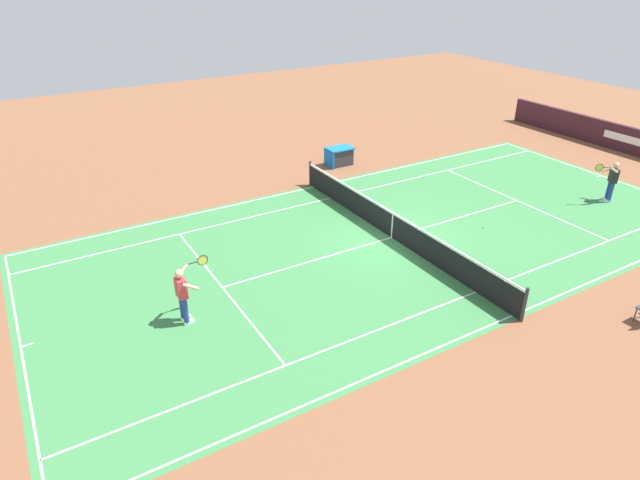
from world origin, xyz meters
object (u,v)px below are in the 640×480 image
tennis_ball (484,227)px  equipment_cart_tarped (339,156)px  tennis_net (393,225)px  tennis_player_near (183,293)px  tennis_player_far (612,180)px

tennis_ball → equipment_cart_tarped: (0.93, -8.40, 0.40)m
tennis_net → equipment_cart_tarped: 7.69m
tennis_player_near → equipment_cart_tarped: (-10.32, -8.40, -0.49)m
tennis_net → tennis_ball: (-3.38, 1.11, -0.46)m
equipment_cart_tarped → tennis_player_far: bearing=127.6°
tennis_player_near → tennis_ball: bearing=180.0°
tennis_net → tennis_player_far: 9.70m
tennis_net → tennis_player_far: tennis_player_far is taller
equipment_cart_tarped → tennis_net: bearing=71.5°
tennis_player_near → equipment_cart_tarped: size_ratio=1.36×
tennis_ball → equipment_cart_tarped: size_ratio=0.05×
tennis_ball → tennis_player_near: bearing=-0.0°
tennis_player_far → equipment_cart_tarped: (7.06, -9.19, -0.49)m
tennis_net → equipment_cart_tarped: size_ratio=9.36×
tennis_player_near → tennis_player_far: 17.40m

